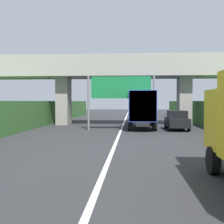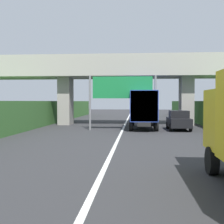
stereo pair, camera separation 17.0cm
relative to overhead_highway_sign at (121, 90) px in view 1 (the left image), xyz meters
name	(u,v)px [view 1 (the left image)]	position (x,y,z in m)	size (l,w,h in m)	color
lane_centre_stripe	(120,132)	(0.00, -1.65, -3.47)	(0.20, 102.47, 0.01)	white
overpass_bridge	(123,74)	(0.00, 6.16, 1.96)	(40.00, 4.80, 7.28)	#9E998E
overhead_highway_sign	(121,90)	(0.00, 0.00, 0.00)	(5.88, 0.18, 4.78)	slate
truck_blue	(142,108)	(1.84, 1.60, -1.54)	(2.44, 7.30, 3.44)	black
car_black	(177,120)	(4.91, 0.51, -2.61)	(1.86, 4.10, 1.72)	black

